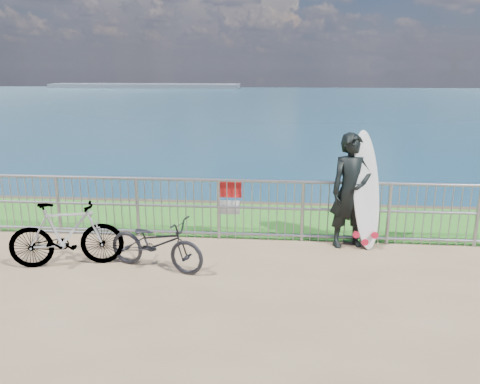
# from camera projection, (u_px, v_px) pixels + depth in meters

# --- Properties ---
(grass_strip) EXTENTS (120.00, 120.00, 0.00)m
(grass_strip) POSITION_uv_depth(u_px,v_px,m) (250.00, 220.00, 9.58)
(grass_strip) COLOR #287520
(grass_strip) RESTS_ON ground
(seascape) EXTENTS (260.00, 260.00, 5.00)m
(seascape) POSITION_uv_depth(u_px,v_px,m) (146.00, 88.00, 153.52)
(seascape) COLOR brown
(seascape) RESTS_ON ground
(railing) EXTENTS (10.06, 0.10, 1.13)m
(railing) POSITION_uv_depth(u_px,v_px,m) (247.00, 209.00, 8.37)
(railing) COLOR gray
(railing) RESTS_ON ground
(surfer) EXTENTS (0.83, 0.67, 1.99)m
(surfer) POSITION_uv_depth(u_px,v_px,m) (351.00, 191.00, 7.97)
(surfer) COLOR black
(surfer) RESTS_ON ground
(surfboard) EXTENTS (0.69, 0.66, 2.03)m
(surfboard) POSITION_uv_depth(u_px,v_px,m) (366.00, 195.00, 7.95)
(surfboard) COLOR silver
(surfboard) RESTS_ON ground
(bicycle_near) EXTENTS (1.70, 0.99, 0.84)m
(bicycle_near) POSITION_uv_depth(u_px,v_px,m) (156.00, 243.00, 7.19)
(bicycle_near) COLOR black
(bicycle_near) RESTS_ON ground
(bicycle_far) EXTENTS (1.80, 0.90, 1.04)m
(bicycle_far) POSITION_uv_depth(u_px,v_px,m) (66.00, 234.00, 7.28)
(bicycle_far) COLOR black
(bicycle_far) RESTS_ON ground
(bike_rack) EXTENTS (1.69, 0.05, 0.35)m
(bike_rack) POSITION_uv_depth(u_px,v_px,m) (79.00, 234.00, 7.94)
(bike_rack) COLOR gray
(bike_rack) RESTS_ON ground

